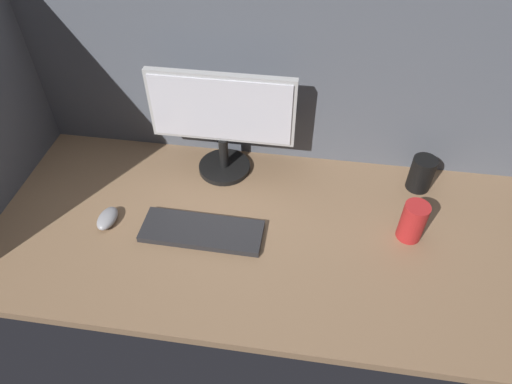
# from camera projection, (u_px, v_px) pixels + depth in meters

# --- Properties ---
(ground_plane) EXTENTS (1.80, 0.80, 0.03)m
(ground_plane) POSITION_uv_depth(u_px,v_px,m) (267.00, 230.00, 1.41)
(ground_plane) COLOR #8C6B4C
(cubicle_wall_back) EXTENTS (1.80, 0.05, 0.70)m
(cubicle_wall_back) POSITION_uv_depth(u_px,v_px,m) (285.00, 64.00, 1.42)
(cubicle_wall_back) COLOR #565B66
(cubicle_wall_back) RESTS_ON ground_plane
(monitor) EXTENTS (0.47, 0.18, 0.37)m
(monitor) POSITION_uv_depth(u_px,v_px,m) (222.00, 119.00, 1.45)
(monitor) COLOR black
(monitor) RESTS_ON ground_plane
(keyboard) EXTENTS (0.37, 0.14, 0.02)m
(keyboard) POSITION_uv_depth(u_px,v_px,m) (202.00, 231.00, 1.38)
(keyboard) COLOR #262628
(keyboard) RESTS_ON ground_plane
(mouse) EXTENTS (0.06, 0.10, 0.03)m
(mouse) POSITION_uv_depth(u_px,v_px,m) (107.00, 218.00, 1.41)
(mouse) COLOR #99999E
(mouse) RESTS_ON ground_plane
(mug_black_travel) EXTENTS (0.08, 0.08, 0.12)m
(mug_black_travel) POSITION_uv_depth(u_px,v_px,m) (421.00, 174.00, 1.49)
(mug_black_travel) COLOR black
(mug_black_travel) RESTS_ON ground_plane
(mug_red_plastic) EXTENTS (0.07, 0.07, 0.13)m
(mug_red_plastic) POSITION_uv_depth(u_px,v_px,m) (413.00, 221.00, 1.33)
(mug_red_plastic) COLOR red
(mug_red_plastic) RESTS_ON ground_plane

